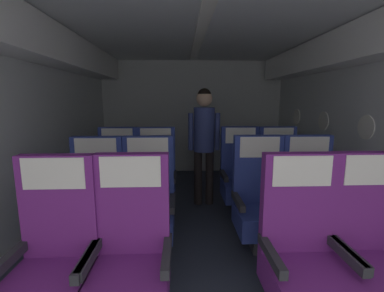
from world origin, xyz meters
name	(u,v)px	position (x,y,z in m)	size (l,w,h in m)	color
ground	(202,232)	(0.00, 2.58, -0.01)	(3.77, 5.57, 0.02)	#2D3342
fuselage_shell	(201,84)	(0.00, 2.85, 1.61)	(3.65, 5.22, 2.25)	silver
seat_a_left_window	(54,261)	(-1.02, 1.38, 0.46)	(0.51, 0.49, 1.10)	#38383D
seat_a_left_aisle	(131,257)	(-0.55, 1.40, 0.46)	(0.51, 0.49, 1.10)	#38383D
seat_a_right_aisle	(374,253)	(1.03, 1.38, 0.46)	(0.51, 0.49, 1.10)	#38383D
seat_a_right_window	(303,255)	(0.55, 1.37, 0.46)	(0.51, 0.49, 1.10)	#38383D
seat_b_left_window	(96,207)	(-1.02, 2.23, 0.46)	(0.51, 0.49, 1.10)	#38383D
seat_b_left_aisle	(148,205)	(-0.54, 2.24, 0.46)	(0.51, 0.49, 1.10)	#38383D
seat_b_right_aisle	(309,203)	(1.01, 2.24, 0.46)	(0.51, 0.49, 1.10)	#38383D
seat_b_right_window	(260,203)	(0.53, 2.25, 0.46)	(0.51, 0.49, 1.10)	#38383D
seat_c_left_window	(118,179)	(-1.02, 3.10, 0.46)	(0.51, 0.49, 1.10)	#38383D
seat_c_left_aisle	(156,179)	(-0.54, 3.08, 0.46)	(0.51, 0.49, 1.10)	#38383D
seat_c_right_aisle	(279,178)	(1.02, 3.08, 0.46)	(0.51, 0.49, 1.10)	#38383D
seat_c_right_window	(241,178)	(0.54, 3.11, 0.46)	(0.51, 0.49, 1.10)	#38383D
flight_attendant	(204,134)	(0.09, 3.40, 0.98)	(0.43, 0.28, 1.59)	black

